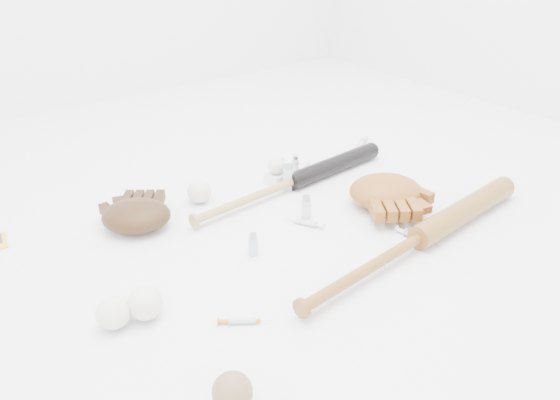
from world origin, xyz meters
TOP-DOWN VIEW (x-y plane):
  - bat_dark at (0.17, 0.20)m, footprint 0.83×0.12m
  - bat_wood at (0.22, -0.29)m, footprint 0.96×0.15m
  - glove_dark at (-0.35, 0.28)m, footprint 0.33×0.33m
  - glove_tan at (0.33, -0.06)m, footprint 0.38×0.38m
  - pedestal at (0.16, 0.27)m, footprint 0.07×0.07m
  - baseball_on_pedestal at (0.16, 0.27)m, footprint 0.06×0.06m
  - baseball_left at (-0.57, -0.08)m, footprint 0.07×0.07m
  - baseball_upper at (-0.12, 0.31)m, footprint 0.08×0.08m
  - baseball_mid at (-0.50, -0.10)m, footprint 0.08×0.08m
  - baseball_aged at (-0.48, -0.43)m, footprint 0.08×0.08m
  - syringe_0 at (-0.34, -0.25)m, footprint 0.12×0.09m
  - syringe_1 at (0.05, -0.00)m, footprint 0.08×0.13m
  - syringe_2 at (0.30, 0.29)m, footprint 0.14×0.12m
  - syringe_3 at (0.25, -0.25)m, footprint 0.06×0.16m
  - syringe_4 at (0.61, 0.33)m, footprint 0.15×0.10m
  - vial_0 at (0.19, 0.29)m, footprint 0.03×0.03m
  - vial_1 at (0.26, 0.30)m, footprint 0.02×0.02m
  - vial_2 at (0.08, 0.03)m, footprint 0.03×0.03m
  - vial_3 at (0.16, 0.22)m, footprint 0.04×0.04m
  - vial_4 at (-0.16, -0.04)m, footprint 0.03×0.03m

SIDE VIEW (x-z plane):
  - syringe_0 at x=-0.34m, z-range 0.00..0.02m
  - syringe_1 at x=0.05m, z-range 0.00..0.02m
  - syringe_3 at x=0.25m, z-range 0.00..0.02m
  - syringe_4 at x=0.61m, z-range 0.00..0.02m
  - syringe_2 at x=0.30m, z-range 0.00..0.02m
  - pedestal at x=0.16m, z-range 0.00..0.03m
  - bat_dark at x=0.17m, z-range 0.00..0.06m
  - vial_1 at x=0.26m, z-range 0.00..0.06m
  - vial_4 at x=-0.16m, z-range 0.00..0.07m
  - bat_wood at x=0.22m, z-range 0.00..0.07m
  - vial_0 at x=0.19m, z-range 0.00..0.07m
  - vial_2 at x=0.08m, z-range 0.00..0.07m
  - baseball_left at x=-0.57m, z-range 0.00..0.07m
  - baseball_upper at x=-0.12m, z-range 0.00..0.08m
  - baseball_aged at x=-0.48m, z-range 0.00..0.08m
  - baseball_mid at x=-0.50m, z-range 0.00..0.08m
  - glove_dark at x=-0.35m, z-range 0.00..0.09m
  - vial_3 at x=0.16m, z-range 0.00..0.09m
  - glove_tan at x=0.33m, z-range 0.00..0.10m
  - baseball_on_pedestal at x=0.16m, z-range 0.03..0.10m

